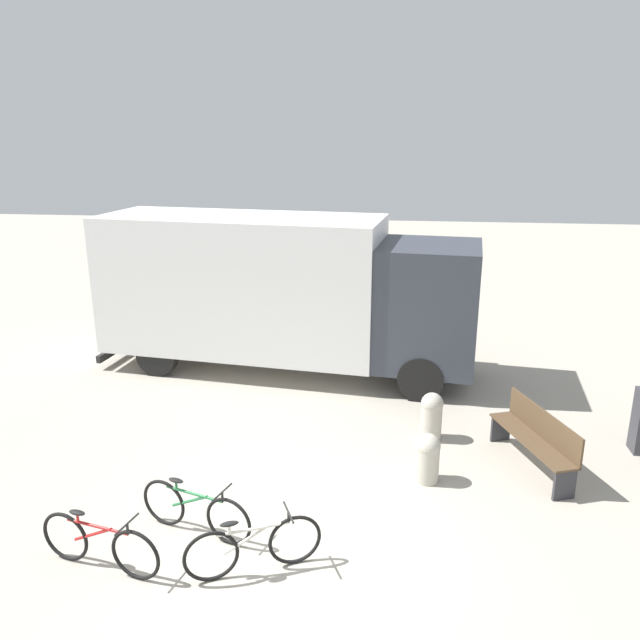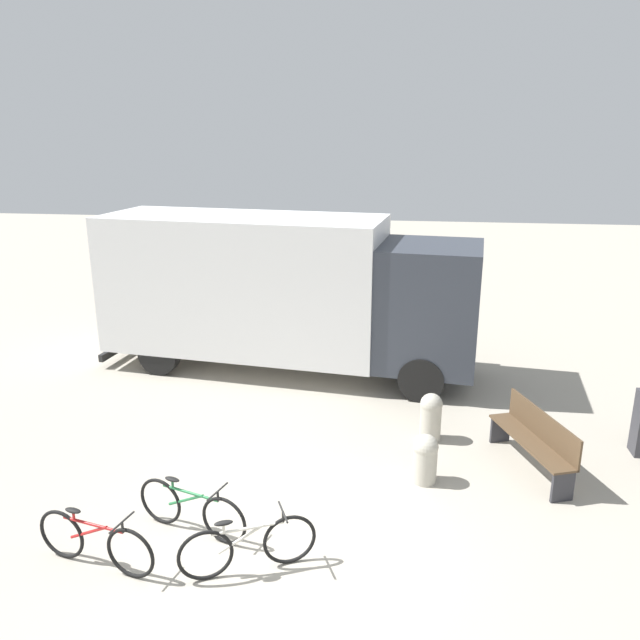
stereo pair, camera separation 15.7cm
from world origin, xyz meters
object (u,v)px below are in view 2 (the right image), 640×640
object	(u,v)px
bollard_near_bench	(425,457)
bicycle_middle	(191,509)
bicycle_far	(248,546)
park_bench	(535,438)
bollard_far_bench	(431,415)
bicycle_near	(95,542)
delivery_truck	(282,289)

from	to	relation	value
bollard_near_bench	bicycle_middle	bearing A→B (deg)	-151.04
bicycle_far	bollard_near_bench	world-z (taller)	bollard_near_bench
park_bench	bicycle_middle	xyz separation A→B (m)	(-4.68, -2.28, -0.17)
bicycle_middle	bollard_far_bench	size ratio (longest dim) A/B	1.92
bollard_far_bench	park_bench	bearing A→B (deg)	-25.79
bicycle_near	bollard_near_bench	world-z (taller)	bollard_near_bench
bicycle_middle	bollard_near_bench	size ratio (longest dim) A/B	2.09
bicycle_far	bollard_far_bench	size ratio (longest dim) A/B	1.84
park_bench	bicycle_middle	world-z (taller)	park_bench
delivery_truck	bicycle_near	size ratio (longest dim) A/B	5.03
bicycle_far	delivery_truck	bearing A→B (deg)	72.83
bicycle_near	bicycle_far	distance (m)	1.82
park_bench	bicycle_far	distance (m)	4.76
bollard_far_bench	bollard_near_bench	bearing A→B (deg)	-95.15
delivery_truck	park_bench	size ratio (longest dim) A/B	4.24
bicycle_near	bollard_far_bench	size ratio (longest dim) A/B	1.96
delivery_truck	bicycle_near	world-z (taller)	delivery_truck
bollard_near_bench	park_bench	bearing A→B (deg)	20.11
park_bench	bicycle_near	xyz separation A→B (m)	(-5.59, -3.08, -0.17)
bicycle_far	bicycle_near	bearing A→B (deg)	160.83
bicycle_near	delivery_truck	bearing A→B (deg)	94.72
bicycle_near	bollard_near_bench	distance (m)	4.63
delivery_truck	bicycle_middle	size ratio (longest dim) A/B	5.13
bicycle_near	bollard_near_bench	xyz separation A→B (m)	(3.92, 2.47, 0.06)
bicycle_near	bollard_far_bench	bearing A→B (deg)	56.18
delivery_truck	bicycle_near	xyz separation A→B (m)	(-0.95, -6.72, -1.46)
bollard_near_bench	bollard_far_bench	xyz separation A→B (m)	(0.12, 1.36, 0.04)
bicycle_far	bollard_far_bench	world-z (taller)	bollard_far_bench
delivery_truck	bicycle_near	bearing A→B (deg)	-91.42
bicycle_near	bicycle_far	size ratio (longest dim) A/B	1.07
bicycle_near	bicycle_far	xyz separation A→B (m)	(1.81, 0.18, 0.00)
delivery_truck	bollard_near_bench	xyz separation A→B (m)	(2.97, -4.25, -1.40)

